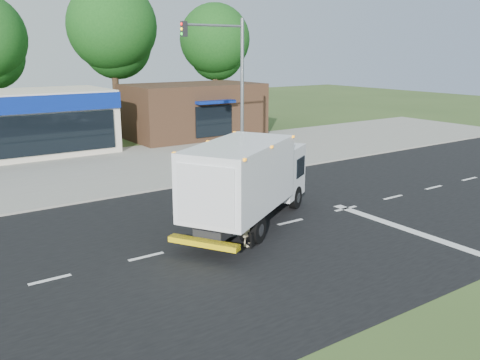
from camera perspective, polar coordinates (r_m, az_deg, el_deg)
The scene contains 10 objects.
ground at distance 19.71m, azimuth 5.67°, elevation -4.74°, with size 120.00×120.00×0.00m, color #385123.
road_asphalt at distance 19.71m, azimuth 5.67°, elevation -4.73°, with size 60.00×14.00×0.02m, color black.
sidewalk at distance 26.22m, azimuth -5.91°, elevation 0.21°, with size 60.00×2.40×0.12m, color gray.
parking_apron at distance 31.33m, azimuth -11.02°, elevation 2.24°, with size 60.00×9.00×0.02m, color gray.
lane_markings at distance 19.65m, azimuth 11.25°, elevation -4.96°, with size 55.20×7.00×0.01m.
ems_box_truck at distance 18.71m, azimuth 0.89°, elevation 0.36°, with size 7.53×5.83×3.30m.
emergency_worker at distance 17.05m, azimuth 0.96°, elevation -4.23°, with size 0.83×0.76×2.02m.
brown_storefront at distance 39.38m, azimuth -5.29°, elevation 7.81°, with size 10.00×6.70×4.00m.
traffic_signal_pole at distance 26.18m, azimuth -0.94°, elevation 11.04°, with size 3.51×0.25×8.00m.
background_trees at distance 43.83m, azimuth -20.29°, elevation 14.71°, with size 36.77×7.39×12.10m.
Camera 1 is at (-12.09, -14.18, 6.40)m, focal length 38.00 mm.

